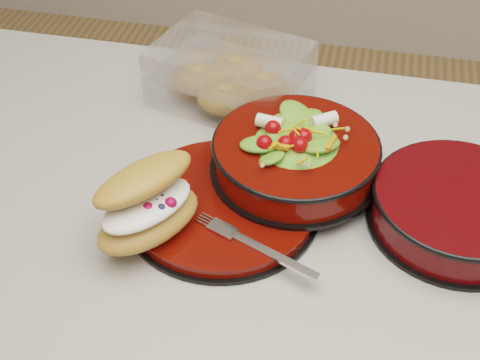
% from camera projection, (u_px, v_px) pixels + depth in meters
% --- Properties ---
extents(dinner_plate, '(0.26, 0.26, 0.02)m').
position_uv_depth(dinner_plate, '(223.00, 205.00, 0.89)').
color(dinner_plate, black).
rests_on(dinner_plate, island_counter).
extents(salad_bowl, '(0.24, 0.24, 0.10)m').
position_uv_depth(salad_bowl, '(296.00, 150.00, 0.90)').
color(salad_bowl, black).
rests_on(salad_bowl, dinner_plate).
extents(croissant, '(0.15, 0.18, 0.09)m').
position_uv_depth(croissant, '(149.00, 203.00, 0.82)').
color(croissant, '#B58337').
rests_on(croissant, dinner_plate).
extents(fork, '(0.15, 0.08, 0.00)m').
position_uv_depth(fork, '(258.00, 247.00, 0.82)').
color(fork, silver).
rests_on(fork, dinner_plate).
extents(pastry_box, '(0.26, 0.22, 0.09)m').
position_uv_depth(pastry_box, '(230.00, 76.00, 1.06)').
color(pastry_box, white).
rests_on(pastry_box, island_counter).
extents(extra_bowl, '(0.23, 0.23, 0.05)m').
position_uv_depth(extra_bowl, '(458.00, 207.00, 0.86)').
color(extra_bowl, black).
rests_on(extra_bowl, island_counter).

